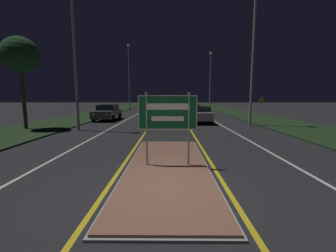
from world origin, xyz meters
The scene contains 20 objects.
ground_plane centered at (0.00, 0.00, 0.00)m, with size 160.00×160.00×0.00m, color #232326.
median_island centered at (0.00, 1.79, 0.04)m, with size 2.61×7.57×0.10m.
verge_left centered at (-9.50, 20.00, 0.04)m, with size 5.00×100.00×0.08m.
verge_right centered at (9.50, 20.00, 0.04)m, with size 5.00×100.00×0.08m.
centre_line_yellow_left centered at (-1.49, 25.00, 0.00)m, with size 0.12×70.00×0.01m.
centre_line_yellow_right centered at (1.49, 25.00, 0.00)m, with size 0.12×70.00×0.01m.
lane_line_white_left centered at (-4.20, 25.00, 0.00)m, with size 0.12×70.00×0.01m.
lane_line_white_right centered at (4.20, 25.00, 0.00)m, with size 0.12×70.00×0.01m.
edge_line_white_left centered at (-7.20, 25.00, 0.00)m, with size 0.10×70.00×0.01m.
edge_line_white_right centered at (7.20, 25.00, 0.00)m, with size 0.10×70.00×0.01m.
highway_sign centered at (0.00, 1.78, 1.69)m, with size 1.85×0.07×2.33m.
streetlight_left_near centered at (-6.12, 9.77, 6.22)m, with size 0.48×0.48×10.26m.
streetlight_left_far centered at (-6.70, 32.62, 6.44)m, with size 0.47×0.47×10.71m.
streetlight_right_near centered at (6.29, 12.13, 7.21)m, with size 0.62×0.62×10.55m.
streetlight_right_far centered at (6.29, 29.89, 5.42)m, with size 0.46×0.46×8.93m.
car_receding_0 centered at (2.61, 14.31, 0.76)m, with size 2.00×4.32×1.40m.
car_receding_1 centered at (2.80, 21.90, 0.69)m, with size 2.02×4.31×1.27m.
car_approaching_0 centered at (-5.99, 16.46, 0.77)m, with size 1.96×4.69×1.48m.
warning_sign centered at (8.73, 16.10, 1.38)m, with size 0.60×0.06×2.15m.
roadside_palm_left centered at (-9.88, 10.04, 4.98)m, with size 2.36×2.36×6.13m.
Camera 1 is at (0.07, -5.25, 2.29)m, focal length 24.00 mm.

